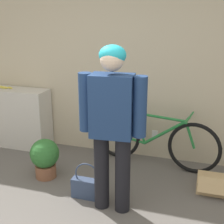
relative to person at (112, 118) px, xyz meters
The scene contains 8 objects.
wall_back 1.46m from the person, 103.64° to the left, with size 8.00×0.07×2.60m.
side_shelf 2.29m from the person, 148.66° to the left, with size 1.02×0.37×0.90m.
person is the anchor object (origin of this frame).
bicycle 1.32m from the person, 78.13° to the left, with size 1.76×0.46×0.76m.
banana 2.36m from the person, 150.95° to the left, with size 0.31×0.08×0.04m.
handbag 0.94m from the person, 163.94° to the left, with size 0.35×0.11×0.43m.
cardboard_box 1.59m from the person, 32.19° to the left, with size 0.48×0.39×0.21m.
potted_plant 1.30m from the person, 159.31° to the left, with size 0.36×0.36×0.51m.
Camera 1 is at (1.20, -1.75, 2.01)m, focal length 50.00 mm.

